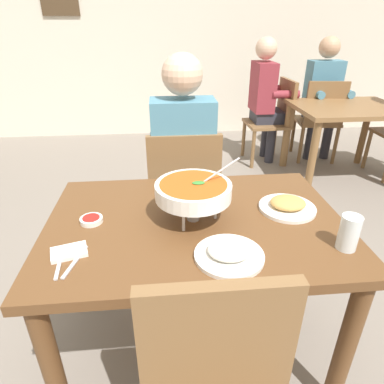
{
  "coord_description": "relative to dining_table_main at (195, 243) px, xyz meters",
  "views": [
    {
      "loc": [
        -0.12,
        -1.15,
        1.45
      ],
      "look_at": [
        0.0,
        0.15,
        0.78
      ],
      "focal_mm": 31.23,
      "sensor_mm": 36.0,
      "label": 1
    }
  ],
  "objects": [
    {
      "name": "spoon_utensil",
      "position": [
        -0.43,
        -0.23,
        0.12
      ],
      "size": [
        0.06,
        0.17,
        0.01
      ],
      "primitive_type": "cube",
      "rotation": [
        0.0,
        0.0,
        -0.26
      ],
      "color": "silver",
      "rests_on": "dining_table_main"
    },
    {
      "name": "curry_bowl",
      "position": [
        -0.01,
        0.01,
        0.24
      ],
      "size": [
        0.33,
        0.3,
        0.26
      ],
      "color": "silver",
      "rests_on": "dining_table_main"
    },
    {
      "name": "diner_main",
      "position": [
        0.0,
        0.73,
        0.13
      ],
      "size": [
        0.4,
        0.45,
        1.31
      ],
      "color": "#2D2D38",
      "rests_on": "ground_plane"
    },
    {
      "name": "napkin_folded",
      "position": [
        -0.46,
        -0.18,
        0.12
      ],
      "size": [
        0.14,
        0.11,
        0.02
      ],
      "primitive_type": "cube",
      "rotation": [
        0.0,
        0.0,
        0.29
      ],
      "color": "white",
      "rests_on": "dining_table_main"
    },
    {
      "name": "appetizer_plate",
      "position": [
        0.4,
        0.05,
        0.13
      ],
      "size": [
        0.24,
        0.24,
        0.06
      ],
      "color": "white",
      "rests_on": "dining_table_main"
    },
    {
      "name": "dining_table_main",
      "position": [
        0.0,
        0.0,
        0.0
      ],
      "size": [
        1.2,
        0.82,
        0.73
      ],
      "color": "brown",
      "rests_on": "ground_plane"
    },
    {
      "name": "patron_bg_right",
      "position": [
        1.68,
        2.47,
        0.13
      ],
      "size": [
        0.4,
        0.45,
        1.31
      ],
      "color": "#2D2D38",
      "rests_on": "ground_plane"
    },
    {
      "name": "drink_glass",
      "position": [
        0.51,
        -0.24,
        0.17
      ],
      "size": [
        0.07,
        0.07,
        0.13
      ],
      "color": "silver",
      "rests_on": "dining_table_main"
    },
    {
      "name": "chair_bg_middle",
      "position": [
        1.13,
        2.38,
        -0.11
      ],
      "size": [
        0.46,
        0.46,
        0.9
      ],
      "color": "brown",
      "rests_on": "ground_plane"
    },
    {
      "name": "rice_plate",
      "position": [
        0.09,
        -0.25,
        0.13
      ],
      "size": [
        0.24,
        0.24,
        0.06
      ],
      "color": "white",
      "rests_on": "dining_table_main"
    },
    {
      "name": "patron_bg_middle",
      "position": [
        1.01,
        2.43,
        0.13
      ],
      "size": [
        0.45,
        0.4,
        1.31
      ],
      "color": "#2D2D38",
      "rests_on": "ground_plane"
    },
    {
      "name": "cafe_rear_partition",
      "position": [
        0.0,
        3.61,
        0.88
      ],
      "size": [
        10.0,
        0.1,
        3.0
      ],
      "primitive_type": "cube",
      "color": "beige",
      "rests_on": "ground_plane"
    },
    {
      "name": "ground_plane",
      "position": [
        0.0,
        0.0,
        -0.62
      ],
      "size": [
        16.0,
        16.0,
        0.0
      ],
      "primitive_type": "plane",
      "color": "gray"
    },
    {
      "name": "fork_utensil",
      "position": [
        -0.48,
        -0.23,
        0.12
      ],
      "size": [
        0.03,
        0.17,
        0.01
      ],
      "primitive_type": "cube",
      "rotation": [
        0.0,
        0.0,
        0.1
      ],
      "color": "silver",
      "rests_on": "dining_table_main"
    },
    {
      "name": "chair_bg_right",
      "position": [
        1.62,
        2.33,
        -0.11
      ],
      "size": [
        0.49,
        0.49,
        0.9
      ],
      "color": "brown",
      "rests_on": "ground_plane"
    },
    {
      "name": "sauce_dish",
      "position": [
        -0.42,
        0.02,
        0.12
      ],
      "size": [
        0.09,
        0.09,
        0.02
      ],
      "color": "white",
      "rests_on": "dining_table_main"
    },
    {
      "name": "chair_diner_main",
      "position": [
        -0.0,
        0.7,
        -0.11
      ],
      "size": [
        0.44,
        0.44,
        0.9
      ],
      "color": "brown",
      "rests_on": "ground_plane"
    },
    {
      "name": "dining_table_far",
      "position": [
        1.66,
        1.87,
        -0.02
      ],
      "size": [
        1.0,
        0.8,
        0.73
      ],
      "color": "brown",
      "rests_on": "ground_plane"
    }
  ]
}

